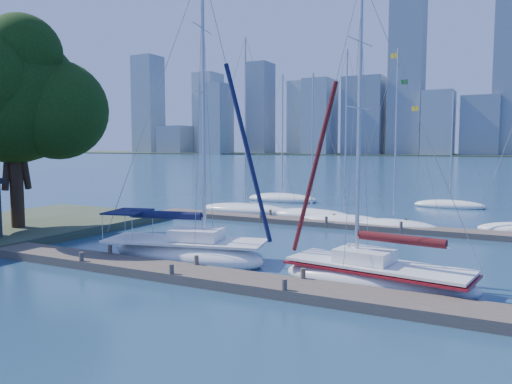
% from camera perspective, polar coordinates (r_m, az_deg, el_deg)
% --- Properties ---
extents(ground, '(700.00, 700.00, 0.00)m').
position_cam_1_polar(ground, '(21.57, -8.16, -9.74)').
color(ground, navy).
rests_on(ground, ground).
extents(near_dock, '(26.00, 2.00, 0.40)m').
position_cam_1_polar(near_dock, '(21.52, -8.17, -9.22)').
color(near_dock, '#473D34').
rests_on(near_dock, ground).
extents(far_dock, '(30.00, 1.80, 0.36)m').
position_cam_1_polar(far_dock, '(34.91, 10.02, -3.69)').
color(far_dock, '#473D34').
rests_on(far_dock, ground).
extents(far_shore, '(800.00, 100.00, 1.50)m').
position_cam_1_polar(far_shore, '(337.24, 25.13, 3.81)').
color(far_shore, '#38472D').
rests_on(far_shore, ground).
extents(tree, '(10.59, 9.62, 13.28)m').
position_cam_1_polar(tree, '(34.44, -26.05, 10.04)').
color(tree, '#312016').
rests_on(tree, ground).
extents(sailboat_navy, '(8.91, 4.65, 14.48)m').
position_cam_1_polar(sailboat_navy, '(24.74, -8.07, -5.08)').
color(sailboat_navy, white).
rests_on(sailboat_navy, ground).
extents(sailboat_maroon, '(8.02, 3.63, 12.66)m').
position_cam_1_polar(sailboat_maroon, '(20.56, 13.69, -7.61)').
color(sailboat_maroon, white).
rests_on(sailboat_maroon, ground).
extents(bg_boat_0, '(8.78, 4.31, 14.76)m').
position_cam_1_polar(bg_boat_0, '(41.77, -1.19, -2.00)').
color(bg_boat_0, white).
rests_on(bg_boat_0, ground).
extents(bg_boat_1, '(6.73, 3.08, 11.44)m').
position_cam_1_polar(bg_boat_1, '(39.08, 6.38, -2.59)').
color(bg_boat_1, white).
rests_on(bg_boat_1, ground).
extents(bg_boat_2, '(6.95, 4.32, 12.59)m').
position_cam_1_polar(bg_boat_2, '(36.02, 10.08, -3.28)').
color(bg_boat_2, white).
rests_on(bg_boat_2, ground).
extents(bg_boat_3, '(6.11, 2.99, 12.26)m').
position_cam_1_polar(bg_boat_3, '(34.78, 15.45, -3.71)').
color(bg_boat_3, white).
rests_on(bg_boat_3, ground).
extents(bg_boat_6, '(7.82, 3.87, 13.10)m').
position_cam_1_polar(bg_boat_6, '(50.50, 3.00, -0.75)').
color(bg_boat_6, white).
rests_on(bg_boat_6, ground).
extents(bg_boat_7, '(6.31, 2.46, 10.71)m').
position_cam_1_polar(bg_boat_7, '(48.68, 21.25, -1.38)').
color(bg_boat_7, white).
rests_on(bg_boat_7, ground).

